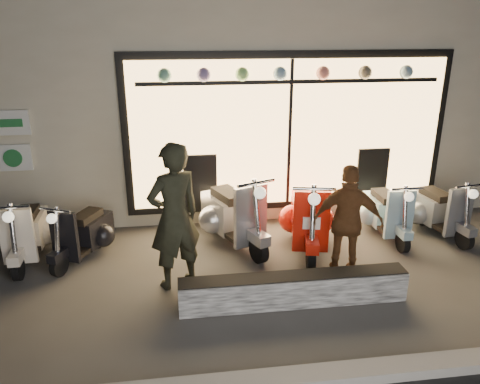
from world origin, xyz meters
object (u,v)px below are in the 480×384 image
object	(u,v)px
graffiti_barrier	(294,289)
man	(174,217)
scooter_silver	(230,213)
woman	(348,222)
scooter_red	(308,216)

from	to	relation	value
graffiti_barrier	man	size ratio (longest dim) A/B	1.45
graffiti_barrier	man	bearing A→B (deg)	154.80
scooter_silver	woman	bearing A→B (deg)	-63.81
graffiti_barrier	woman	distance (m)	1.22
graffiti_barrier	scooter_red	size ratio (longest dim) A/B	1.74
scooter_silver	scooter_red	distance (m)	1.21
graffiti_barrier	scooter_silver	bearing A→B (deg)	106.33
scooter_red	man	world-z (taller)	man
scooter_silver	scooter_red	bearing A→B (deg)	-35.14
scooter_red	woman	xyz separation A→B (m)	(0.26, -1.00, 0.32)
scooter_red	man	size ratio (longest dim) A/B	0.83
graffiti_barrier	man	world-z (taller)	man
scooter_silver	man	bearing A→B (deg)	-146.85
man	woman	size ratio (longest dim) A/B	1.24
man	graffiti_barrier	bearing A→B (deg)	128.71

